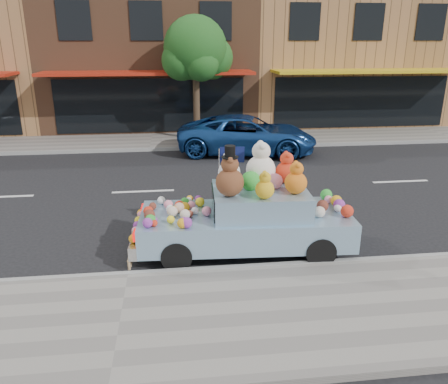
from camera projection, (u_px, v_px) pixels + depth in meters
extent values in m
plane|color=black|center=(143.00, 192.00, 12.83)|extent=(120.00, 120.00, 0.00)
cube|color=gray|center=(120.00, 325.00, 6.72)|extent=(60.00, 3.00, 0.12)
cube|color=gray|center=(151.00, 142.00, 18.91)|extent=(60.00, 3.00, 0.12)
cube|color=gray|center=(128.00, 275.00, 8.12)|extent=(60.00, 0.12, 0.13)
cube|color=gray|center=(150.00, 150.00, 17.50)|extent=(60.00, 0.12, 0.13)
cube|color=brown|center=(151.00, 55.00, 22.93)|extent=(10.00, 8.00, 7.00)
cube|color=black|center=(151.00, 106.00, 19.86)|extent=(8.50, 0.06, 2.40)
cube|color=#AC210F|center=(148.00, 73.00, 18.54)|extent=(9.00, 1.80, 0.12)
cube|color=black|center=(74.00, 20.00, 18.33)|extent=(1.40, 0.06, 1.60)
cube|color=black|center=(146.00, 21.00, 18.67)|extent=(1.40, 0.06, 1.60)
cube|color=black|center=(216.00, 21.00, 19.01)|extent=(1.40, 0.06, 1.60)
cube|color=#9E6C42|center=(335.00, 54.00, 24.06)|extent=(10.00, 8.00, 7.00)
cube|color=black|center=(361.00, 102.00, 20.98)|extent=(8.50, 0.06, 2.40)
cube|color=gold|center=(372.00, 71.00, 19.67)|extent=(9.00, 1.80, 0.12)
cube|color=black|center=(305.00, 22.00, 19.46)|extent=(1.40, 0.06, 1.60)
cube|color=black|center=(369.00, 22.00, 19.80)|extent=(1.40, 0.06, 1.60)
cube|color=black|center=(431.00, 22.00, 20.14)|extent=(1.40, 0.06, 1.60)
cylinder|color=#38281C|center=(197.00, 105.00, 18.63)|extent=(0.28, 0.28, 3.20)
sphere|color=#164E18|center=(195.00, 48.00, 17.87)|extent=(2.60, 2.60, 2.60)
sphere|color=#164E18|center=(212.00, 58.00, 18.36)|extent=(1.80, 1.80, 1.80)
sphere|color=#164E18|center=(181.00, 61.00, 17.77)|extent=(1.60, 1.60, 1.60)
sphere|color=#164E18|center=(202.00, 64.00, 17.52)|extent=(1.40, 1.40, 1.40)
sphere|color=#164E18|center=(188.00, 55.00, 18.49)|extent=(1.60, 1.60, 1.60)
imported|color=#1A468F|center=(247.00, 135.00, 16.94)|extent=(5.70, 3.48, 1.48)
cylinder|color=black|center=(320.00, 252.00, 8.52)|extent=(0.61, 0.23, 0.60)
cylinder|color=black|center=(302.00, 221.00, 9.99)|extent=(0.61, 0.23, 0.60)
cylinder|color=black|center=(177.00, 256.00, 8.35)|extent=(0.61, 0.23, 0.60)
cylinder|color=black|center=(179.00, 224.00, 9.82)|extent=(0.61, 0.23, 0.60)
cube|color=#86ABC8|center=(245.00, 226.00, 9.09)|extent=(4.39, 1.93, 0.60)
cube|color=#86ABC8|center=(260.00, 201.00, 8.92)|extent=(1.98, 1.60, 0.50)
cube|color=silver|center=(138.00, 235.00, 9.00)|extent=(0.26, 1.79, 0.26)
cube|color=red|center=(135.00, 235.00, 8.26)|extent=(0.08, 0.28, 0.16)
cube|color=red|center=(143.00, 209.00, 9.54)|extent=(0.08, 0.28, 0.16)
cube|color=black|center=(214.00, 202.00, 8.87)|extent=(0.11, 1.30, 0.40)
sphere|color=#5C311A|center=(230.00, 182.00, 8.38)|extent=(0.55, 0.55, 0.55)
sphere|color=#5C311A|center=(230.00, 165.00, 8.27)|extent=(0.34, 0.34, 0.34)
sphere|color=#5C311A|center=(231.00, 160.00, 8.12)|extent=(0.13, 0.13, 0.13)
sphere|color=#5C311A|center=(229.00, 157.00, 8.34)|extent=(0.13, 0.13, 0.13)
cylinder|color=black|center=(230.00, 157.00, 8.22)|extent=(0.32, 0.32, 0.02)
cylinder|color=black|center=(230.00, 151.00, 8.18)|extent=(0.21, 0.21, 0.22)
sphere|color=#F4E1C2|center=(261.00, 170.00, 9.07)|extent=(0.62, 0.62, 0.62)
sphere|color=#F4E1C2|center=(261.00, 151.00, 8.94)|extent=(0.38, 0.38, 0.38)
sphere|color=#F4E1C2|center=(263.00, 147.00, 8.78)|extent=(0.15, 0.15, 0.15)
sphere|color=#F4E1C2|center=(260.00, 144.00, 9.03)|extent=(0.15, 0.15, 0.15)
sphere|color=#C85F12|center=(296.00, 183.00, 8.53)|extent=(0.44, 0.44, 0.44)
sphere|color=#C85F12|center=(297.00, 169.00, 8.43)|extent=(0.27, 0.27, 0.27)
sphere|color=#C85F12|center=(298.00, 166.00, 8.31)|extent=(0.10, 0.10, 0.10)
sphere|color=#C85F12|center=(295.00, 163.00, 8.49)|extent=(0.10, 0.10, 0.10)
sphere|color=#B62B13|center=(286.00, 172.00, 9.18)|extent=(0.46, 0.46, 0.46)
sphere|color=#B62B13|center=(287.00, 159.00, 9.08)|extent=(0.28, 0.28, 0.28)
sphere|color=#B62B13|center=(288.00, 156.00, 8.96)|extent=(0.11, 0.11, 0.11)
sphere|color=#B62B13|center=(286.00, 153.00, 9.15)|extent=(0.11, 0.11, 0.11)
sphere|color=white|center=(229.00, 172.00, 9.15)|extent=(0.47, 0.47, 0.47)
sphere|color=white|center=(229.00, 158.00, 9.05)|extent=(0.29, 0.29, 0.29)
sphere|color=white|center=(230.00, 155.00, 8.92)|extent=(0.11, 0.11, 0.11)
sphere|color=white|center=(229.00, 153.00, 9.12)|extent=(0.11, 0.11, 0.11)
sphere|color=gold|center=(265.00, 189.00, 8.26)|extent=(0.37, 0.37, 0.37)
sphere|color=gold|center=(265.00, 178.00, 8.19)|extent=(0.23, 0.23, 0.23)
sphere|color=gold|center=(266.00, 175.00, 8.09)|extent=(0.09, 0.09, 0.09)
sphere|color=gold|center=(264.00, 173.00, 8.24)|extent=(0.09, 0.09, 0.09)
sphere|color=green|center=(251.00, 181.00, 8.77)|extent=(0.40, 0.40, 0.40)
sphere|color=pink|center=(275.00, 181.00, 8.86)|extent=(0.32, 0.32, 0.32)
sphere|color=white|center=(170.00, 209.00, 8.94)|extent=(0.17, 0.17, 0.17)
sphere|color=white|center=(188.00, 201.00, 9.44)|extent=(0.15, 0.15, 0.15)
sphere|color=red|center=(148.00, 211.00, 8.78)|extent=(0.20, 0.20, 0.20)
sphere|color=beige|center=(185.00, 214.00, 8.62)|extent=(0.20, 0.20, 0.20)
sphere|color=#5F271B|center=(190.00, 214.00, 8.73)|extent=(0.15, 0.15, 0.15)
sphere|color=#802D8C|center=(187.00, 223.00, 8.22)|extent=(0.21, 0.21, 0.21)
sphere|color=beige|center=(172.00, 212.00, 8.75)|extent=(0.22, 0.22, 0.22)
sphere|color=#5F271B|center=(153.00, 206.00, 9.11)|extent=(0.16, 0.16, 0.16)
sphere|color=yellow|center=(200.00, 202.00, 9.30)|extent=(0.19, 0.19, 0.19)
sphere|color=red|center=(154.00, 223.00, 8.30)|extent=(0.13, 0.13, 0.13)
sphere|color=yellow|center=(171.00, 219.00, 8.44)|extent=(0.15, 0.15, 0.15)
sphere|color=pink|center=(168.00, 205.00, 9.15)|extent=(0.20, 0.20, 0.20)
sphere|color=red|center=(179.00, 205.00, 9.09)|extent=(0.21, 0.21, 0.21)
sphere|color=green|center=(150.00, 220.00, 8.35)|extent=(0.21, 0.21, 0.21)
sphere|color=#5F271B|center=(169.00, 204.00, 9.24)|extent=(0.14, 0.14, 0.14)
sphere|color=#802D8C|center=(184.00, 220.00, 8.43)|extent=(0.13, 0.13, 0.13)
sphere|color=#5F271B|center=(149.00, 211.00, 8.86)|extent=(0.16, 0.16, 0.16)
sphere|color=green|center=(185.00, 202.00, 9.32)|extent=(0.18, 0.18, 0.18)
sphere|color=#802D8C|center=(148.00, 223.00, 8.24)|extent=(0.20, 0.20, 0.20)
sphere|color=#5F271B|center=(150.00, 215.00, 8.58)|extent=(0.22, 0.22, 0.22)
sphere|color=white|center=(195.00, 211.00, 8.87)|extent=(0.15, 0.15, 0.15)
sphere|color=pink|center=(207.00, 211.00, 8.80)|extent=(0.20, 0.20, 0.20)
sphere|color=#C88612|center=(173.00, 210.00, 8.84)|extent=(0.19, 0.19, 0.19)
sphere|color=pink|center=(191.00, 205.00, 9.16)|extent=(0.17, 0.17, 0.17)
sphere|color=#C88612|center=(190.00, 199.00, 9.57)|extent=(0.15, 0.15, 0.15)
sphere|color=#C88612|center=(182.00, 223.00, 8.21)|extent=(0.20, 0.20, 0.20)
sphere|color=#802D8C|center=(198.00, 199.00, 9.54)|extent=(0.16, 0.16, 0.16)
sphere|color=#C88612|center=(185.00, 207.00, 8.98)|extent=(0.21, 0.21, 0.21)
sphere|color=#802D8C|center=(186.00, 224.00, 8.26)|extent=(0.13, 0.13, 0.13)
sphere|color=white|center=(161.00, 200.00, 9.43)|extent=(0.17, 0.17, 0.17)
sphere|color=#802D8C|center=(154.00, 220.00, 8.43)|extent=(0.14, 0.14, 0.14)
sphere|color=#D8A88C|center=(179.00, 208.00, 8.91)|extent=(0.22, 0.22, 0.22)
sphere|color=#802D8C|center=(137.00, 225.00, 8.94)|extent=(0.18, 0.18, 0.18)
sphere|color=#896B4B|center=(135.00, 233.00, 8.64)|extent=(0.15, 0.15, 0.15)
sphere|color=#896B4B|center=(136.00, 233.00, 8.67)|extent=(0.12, 0.12, 0.12)
sphere|color=yellow|center=(139.00, 220.00, 9.18)|extent=(0.18, 0.18, 0.18)
sphere|color=#C88612|center=(133.00, 239.00, 8.34)|extent=(0.18, 0.18, 0.18)
sphere|color=#C88612|center=(141.00, 213.00, 9.57)|extent=(0.18, 0.18, 0.18)
sphere|color=#C88612|center=(139.00, 223.00, 9.13)|extent=(0.13, 0.13, 0.13)
sphere|color=yellow|center=(136.00, 231.00, 8.69)|extent=(0.15, 0.15, 0.15)
sphere|color=pink|center=(136.00, 231.00, 8.71)|extent=(0.17, 0.17, 0.17)
sphere|color=pink|center=(141.00, 214.00, 9.53)|extent=(0.16, 0.16, 0.16)
sphere|color=pink|center=(328.00, 200.00, 9.46)|extent=(0.18, 0.18, 0.18)
sphere|color=#802D8C|center=(339.00, 205.00, 9.06)|extent=(0.25, 0.25, 0.25)
sphere|color=green|center=(326.00, 195.00, 9.63)|extent=(0.26, 0.26, 0.26)
sphere|color=#C88612|center=(336.00, 201.00, 9.29)|extent=(0.24, 0.24, 0.24)
sphere|color=white|center=(338.00, 208.00, 9.00)|extent=(0.17, 0.17, 0.17)
sphere|color=beige|center=(320.00, 212.00, 8.72)|extent=(0.23, 0.23, 0.23)
sphere|color=red|center=(347.00, 211.00, 8.71)|extent=(0.26, 0.26, 0.26)
sphere|color=#5F271B|center=(323.00, 206.00, 9.01)|extent=(0.25, 0.25, 0.25)
cylinder|color=#997A54|center=(129.00, 266.00, 8.27)|extent=(0.06, 0.06, 0.17)
sphere|color=#997A54|center=(129.00, 261.00, 8.24)|extent=(0.07, 0.07, 0.07)
cylinder|color=#997A54|center=(130.00, 263.00, 8.38)|extent=(0.06, 0.06, 0.17)
sphere|color=#997A54|center=(130.00, 258.00, 8.35)|extent=(0.07, 0.07, 0.07)
cylinder|color=#997A54|center=(131.00, 260.00, 8.48)|extent=(0.06, 0.06, 0.17)
sphere|color=#997A54|center=(130.00, 256.00, 8.45)|extent=(0.07, 0.07, 0.07)
cylinder|color=#997A54|center=(132.00, 257.00, 8.59)|extent=(0.06, 0.06, 0.17)
sphere|color=#997A54|center=(131.00, 253.00, 8.56)|extent=(0.07, 0.07, 0.07)
cylinder|color=#997A54|center=(132.00, 255.00, 8.70)|extent=(0.06, 0.06, 0.17)
sphere|color=#997A54|center=(132.00, 250.00, 8.67)|extent=(0.07, 0.07, 0.07)
cylinder|color=#997A54|center=(133.00, 252.00, 8.80)|extent=(0.06, 0.06, 0.17)
sphere|color=#997A54|center=(133.00, 248.00, 8.77)|extent=(0.07, 0.07, 0.07)
cylinder|color=#997A54|center=(134.00, 249.00, 8.91)|extent=(0.06, 0.06, 0.17)
sphere|color=#997A54|center=(133.00, 245.00, 8.88)|extent=(0.07, 0.07, 0.07)
cylinder|color=#997A54|center=(134.00, 247.00, 9.02)|extent=(0.06, 0.06, 0.17)
sphere|color=#997A54|center=(134.00, 243.00, 8.99)|extent=(0.07, 0.07, 0.07)
cylinder|color=#997A54|center=(135.00, 245.00, 9.13)|extent=(0.06, 0.06, 0.17)
sphere|color=#997A54|center=(135.00, 240.00, 9.09)|extent=(0.07, 0.07, 0.07)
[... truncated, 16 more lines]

